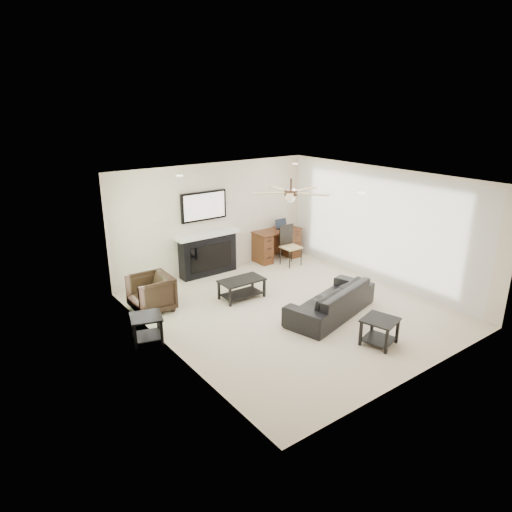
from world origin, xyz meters
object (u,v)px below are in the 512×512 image
at_px(fireplace_unit, 208,234).
at_px(desk, 277,245).
at_px(armchair, 151,293).
at_px(coffee_table, 242,289).
at_px(sofa, 331,300).

distance_m(fireplace_unit, desk, 2.01).
xyz_separation_m(armchair, fireplace_unit, (1.85, 1.00, 0.61)).
bearing_deg(fireplace_unit, desk, -2.63).
bearing_deg(coffee_table, fireplace_unit, 85.45).
bearing_deg(armchair, coffee_table, 74.09).
distance_m(sofa, coffee_table, 1.84).
xyz_separation_m(coffee_table, fireplace_unit, (0.15, 1.55, 0.75)).
bearing_deg(sofa, coffee_table, -75.21).
bearing_deg(desk, coffee_table, -144.84).
bearing_deg(fireplace_unit, coffee_table, -95.65).
relative_size(armchair, fireplace_unit, 0.40).
xyz_separation_m(armchair, coffee_table, (1.70, -0.55, -0.15)).
relative_size(sofa, fireplace_unit, 1.06).
relative_size(armchair, desk, 0.63).
bearing_deg(desk, fireplace_unit, 177.37).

